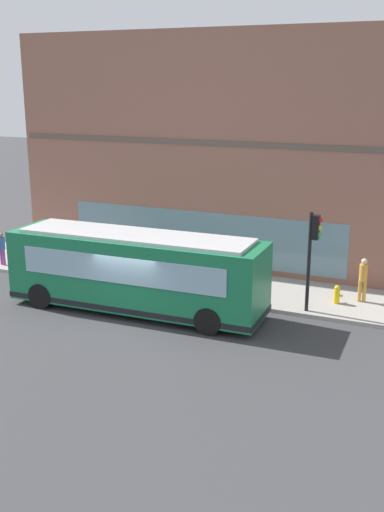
{
  "coord_description": "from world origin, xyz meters",
  "views": [
    {
      "loc": [
        -19.12,
        -10.77,
        8.63
      ],
      "look_at": [
        1.62,
        -1.71,
        2.19
      ],
      "focal_mm": 43.6,
      "sensor_mm": 36.0,
      "label": 1
    }
  ],
  "objects": [
    {
      "name": "pedestrian_near_building_entrance",
      "position": [
        4.85,
        -7.64,
        1.18
      ],
      "size": [
        0.32,
        0.32,
        1.77
      ],
      "color": "gold",
      "rests_on": "sidewalk_curb"
    },
    {
      "name": "pedestrian_by_light_pole",
      "position": [
        3.21,
        8.79,
        1.04
      ],
      "size": [
        0.32,
        0.32,
        1.56
      ],
      "color": "#8C3F8C",
      "rests_on": "sidewalk_curb"
    },
    {
      "name": "fire_hydrant",
      "position": [
        4.25,
        -6.77,
        0.51
      ],
      "size": [
        0.35,
        0.35,
        0.74
      ],
      "color": "yellow",
      "rests_on": "sidewalk_curb"
    },
    {
      "name": "traffic_light_near_corner",
      "position": [
        2.97,
        -6.0,
        2.82
      ],
      "size": [
        0.32,
        0.49,
        3.83
      ],
      "color": "black",
      "rests_on": "sidewalk_curb"
    },
    {
      "name": "sidewalk_curb",
      "position": [
        4.63,
        0.0,
        0.07
      ],
      "size": [
        4.05,
        40.0,
        0.15
      ],
      "primitive_type": "cube",
      "color": "#9E9991",
      "rests_on": "ground"
    },
    {
      "name": "building_corner",
      "position": [
        11.53,
        0.0,
        5.38
      ],
      "size": [
        9.81,
        19.2,
        10.78
      ],
      "color": "#8C5B4C",
      "rests_on": "ground"
    },
    {
      "name": "ground",
      "position": [
        0.0,
        0.0,
        0.0
      ],
      "size": [
        120.0,
        120.0,
        0.0
      ],
      "primitive_type": "plane",
      "color": "#38383A"
    },
    {
      "name": "pedestrian_near_hydrant",
      "position": [
        5.39,
        3.52,
        1.2
      ],
      "size": [
        0.32,
        0.32,
        1.82
      ],
      "color": "gold",
      "rests_on": "sidewalk_curb"
    },
    {
      "name": "city_bus_nearside",
      "position": [
        0.75,
        0.26,
        1.55
      ],
      "size": [
        2.78,
        10.09,
        3.07
      ],
      "color": "#197247",
      "rests_on": "ground"
    }
  ]
}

